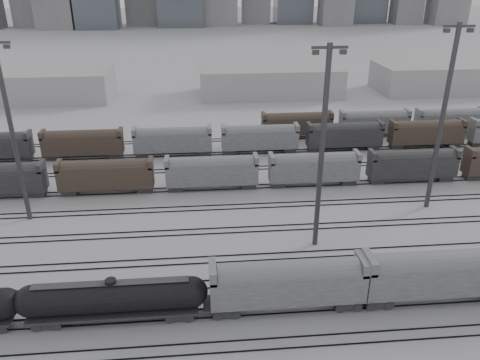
{
  "coord_description": "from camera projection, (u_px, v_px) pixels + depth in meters",
  "views": [
    {
      "loc": [
        -10.79,
        -38.35,
        33.13
      ],
      "look_at": [
        -4.92,
        26.14,
        4.0
      ],
      "focal_mm": 35.0,
      "sensor_mm": 36.0,
      "label": 1
    }
  ],
  "objects": [
    {
      "name": "hopper_car_a",
      "position": [
        288.0,
        281.0,
        48.56
      ],
      "size": [
        16.29,
        3.24,
        5.83
      ],
      "color": "#262628",
      "rests_on": "ground"
    },
    {
      "name": "bg_string_mid",
      "position": [
        344.0,
        137.0,
        93.25
      ],
      "size": [
        151.0,
        3.0,
        5.6
      ],
      "color": "#262628",
      "rests_on": "ground"
    },
    {
      "name": "tracks",
      "position": [
        281.0,
        230.0,
        65.18
      ],
      "size": [
        220.0,
        71.5,
        0.16
      ],
      "color": "black",
      "rests_on": "ground"
    },
    {
      "name": "bg_string_far",
      "position": [
        412.0,
        122.0,
        101.96
      ],
      "size": [
        66.0,
        3.0,
        5.6
      ],
      "color": "#44332B",
      "rests_on": "ground"
    },
    {
      "name": "light_mast_c",
      "position": [
        322.0,
        146.0,
        56.31
      ],
      "size": [
        4.14,
        0.66,
        25.87
      ],
      "color": "#3C3C3F",
      "rests_on": "ground"
    },
    {
      "name": "hopper_car_b",
      "position": [
        441.0,
        272.0,
        49.89
      ],
      "size": [
        16.77,
        3.33,
        6.0
      ],
      "color": "#262628",
      "rests_on": "ground"
    },
    {
      "name": "warehouse_mid",
      "position": [
        270.0,
        81.0,
        134.78
      ],
      "size": [
        40.0,
        18.0,
        8.0
      ],
      "primitive_type": "cube",
      "color": "#B0B0B3",
      "rests_on": "ground"
    },
    {
      "name": "tank_car_b",
      "position": [
        113.0,
        298.0,
        47.42
      ],
      "size": [
        19.29,
        3.22,
        4.77
      ],
      "color": "#262628",
      "rests_on": "ground"
    },
    {
      "name": "ground",
      "position": [
        309.0,
        314.0,
        49.31
      ],
      "size": [
        900.0,
        900.0,
        0.0
      ],
      "primitive_type": "plane",
      "color": "silver",
      "rests_on": "ground"
    },
    {
      "name": "warehouse_left",
      "position": [
        19.0,
        86.0,
        129.0
      ],
      "size": [
        50.0,
        18.0,
        8.0
      ],
      "primitive_type": "cube",
      "color": "#B0B0B3",
      "rests_on": "ground"
    },
    {
      "name": "warehouse_right",
      "position": [
        436.0,
        77.0,
        138.91
      ],
      "size": [
        35.0,
        18.0,
        8.0
      ],
      "primitive_type": "cube",
      "color": "#B0B0B3",
      "rests_on": "ground"
    },
    {
      "name": "light_mast_d",
      "position": [
        443.0,
        116.0,
        65.89
      ],
      "size": [
        4.32,
        0.69,
        27.0
      ],
      "color": "#3C3C3F",
      "rests_on": "ground"
    },
    {
      "name": "light_mast_b",
      "position": [
        12.0,
        130.0,
        62.7
      ],
      "size": [
        4.07,
        0.65,
        25.44
      ],
      "color": "#3C3C3F",
      "rests_on": "ground"
    },
    {
      "name": "bg_string_near",
      "position": [
        314.0,
        169.0,
        77.89
      ],
      "size": [
        151.0,
        3.0,
        5.6
      ],
      "color": "gray",
      "rests_on": "ground"
    }
  ]
}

